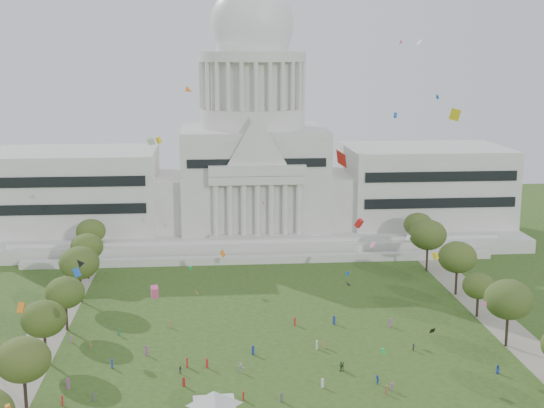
% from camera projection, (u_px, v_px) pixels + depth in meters
% --- Properties ---
extents(ground, '(400.00, 400.00, 0.00)m').
position_uv_depth(ground, '(295.00, 393.00, 129.15)').
color(ground, '#2E4D18').
rests_on(ground, ground).
extents(capitol, '(160.00, 64.50, 91.30)m').
position_uv_depth(capitol, '(253.00, 166.00, 235.73)').
color(capitol, beige).
rests_on(capitol, ground).
extents(path_left, '(8.00, 160.00, 0.04)m').
position_uv_depth(path_left, '(44.00, 337.00, 154.40)').
color(path_left, gray).
rests_on(path_left, ground).
extents(path_right, '(8.00, 160.00, 0.04)m').
position_uv_depth(path_right, '(500.00, 323.00, 162.50)').
color(path_right, gray).
rests_on(path_right, ground).
extents(row_tree_l_1, '(8.86, 8.86, 12.59)m').
position_uv_depth(row_tree_l_1, '(23.00, 360.00, 120.78)').
color(row_tree_l_1, black).
rests_on(row_tree_l_1, ground).
extents(row_tree_l_2, '(8.42, 8.42, 11.97)m').
position_uv_depth(row_tree_l_2, '(44.00, 319.00, 140.58)').
color(row_tree_l_2, black).
rests_on(row_tree_l_2, ground).
extents(row_tree_r_2, '(9.55, 9.55, 13.58)m').
position_uv_depth(row_tree_r_2, '(509.00, 300.00, 148.01)').
color(row_tree_r_2, black).
rests_on(row_tree_r_2, ground).
extents(row_tree_l_3, '(8.12, 8.12, 11.55)m').
position_uv_depth(row_tree_l_3, '(65.00, 293.00, 156.95)').
color(row_tree_l_3, black).
rests_on(row_tree_l_3, ground).
extents(row_tree_r_3, '(7.01, 7.01, 9.98)m').
position_uv_depth(row_tree_r_3, '(478.00, 286.00, 165.19)').
color(row_tree_r_3, black).
rests_on(row_tree_r_3, ground).
extents(row_tree_l_4, '(9.29, 9.29, 13.21)m').
position_uv_depth(row_tree_l_4, '(79.00, 263.00, 174.79)').
color(row_tree_l_4, black).
rests_on(row_tree_l_4, ground).
extents(row_tree_r_4, '(9.19, 9.19, 13.06)m').
position_uv_depth(row_tree_r_4, '(457.00, 257.00, 179.98)').
color(row_tree_r_4, black).
rests_on(row_tree_r_4, ground).
extents(row_tree_l_5, '(8.33, 8.33, 11.85)m').
position_uv_depth(row_tree_l_5, '(87.00, 247.00, 193.05)').
color(row_tree_l_5, black).
rests_on(row_tree_l_5, ground).
extents(row_tree_r_5, '(9.82, 9.82, 13.96)m').
position_uv_depth(row_tree_r_5, '(428.00, 235.00, 199.43)').
color(row_tree_r_5, black).
rests_on(row_tree_r_5, ground).
extents(row_tree_l_6, '(8.19, 8.19, 11.64)m').
position_uv_depth(row_tree_l_6, '(91.00, 231.00, 210.64)').
color(row_tree_l_6, black).
rests_on(row_tree_l_6, ground).
extents(row_tree_r_6, '(8.42, 8.42, 11.97)m').
position_uv_depth(row_tree_r_6, '(418.00, 225.00, 217.44)').
color(row_tree_r_6, black).
rests_on(row_tree_r_6, ground).
extents(event_tent, '(9.58, 9.58, 5.13)m').
position_uv_depth(event_tent, '(214.00, 397.00, 118.69)').
color(event_tent, '#4C4C4C').
rests_on(event_tent, ground).
extents(person_0, '(0.98, 0.82, 1.71)m').
position_uv_depth(person_0, '(498.00, 369.00, 136.85)').
color(person_0, navy).
rests_on(person_0, ground).
extents(person_2, '(0.85, 0.67, 1.54)m').
position_uv_depth(person_2, '(414.00, 347.00, 147.25)').
color(person_2, '#4C4C51').
rests_on(person_2, ground).
extents(person_3, '(0.98, 1.25, 1.73)m').
position_uv_depth(person_3, '(377.00, 380.00, 132.47)').
color(person_3, navy).
rests_on(person_3, ground).
extents(person_4, '(0.96, 1.28, 1.95)m').
position_uv_depth(person_4, '(341.00, 366.00, 137.90)').
color(person_4, '#33723F').
rests_on(person_4, ground).
extents(person_5, '(1.66, 1.89, 1.96)m').
position_uv_depth(person_5, '(240.00, 367.00, 137.49)').
color(person_5, silver).
rests_on(person_5, ground).
extents(person_8, '(0.83, 0.77, 1.46)m').
position_uv_depth(person_8, '(180.00, 370.00, 136.96)').
color(person_8, '#4C4C51').
rests_on(person_8, ground).
extents(person_9, '(1.07, 1.12, 1.59)m').
position_uv_depth(person_9, '(392.00, 387.00, 129.73)').
color(person_9, '#994C8C').
rests_on(person_9, ground).
extents(person_10, '(0.88, 1.14, 1.72)m').
position_uv_depth(person_10, '(343.00, 366.00, 138.08)').
color(person_10, olive).
rests_on(person_10, ground).
extents(distant_crowd, '(66.30, 36.82, 1.91)m').
position_uv_depth(distant_crowd, '(219.00, 355.00, 143.27)').
color(distant_crowd, '#4C4C51').
rests_on(distant_crowd, ground).
extents(kite_swarm, '(79.41, 94.71, 53.94)m').
position_uv_depth(kite_swarm, '(283.00, 242.00, 134.78)').
color(kite_swarm, blue).
rests_on(kite_swarm, ground).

